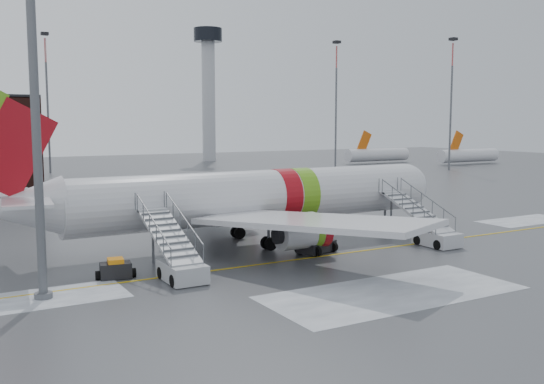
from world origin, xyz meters
TOP-DOWN VIEW (x-y plane):
  - ground at (0.00, 0.00)m, footprint 260.00×260.00m
  - airliner at (-6.84, 5.00)m, footprint 35.03×32.97m
  - airstair_fwd at (4.78, -1.54)m, footprint 2.05×7.70m
  - airstair_aft at (-14.72, -1.54)m, footprint 2.05×7.70m
  - pushback_tug at (-4.22, 0.03)m, footprint 3.12×2.76m
  - baggage_tractor at (-17.82, 0.10)m, footprint 2.32×1.31m
  - light_mast_near at (-22.08, -2.00)m, footprint 1.20×1.20m
  - control_tower at (30.00, 95.00)m, footprint 6.40×6.40m
  - light_mast_far_ne at (42.00, 62.00)m, footprint 1.20×1.20m
  - light_mast_far_n at (-8.00, 78.00)m, footprint 1.20×1.20m
  - light_mast_far_e at (58.00, 48.00)m, footprint 1.20×1.20m
  - distant_aircraft at (62.50, 64.00)m, footprint 35.00×18.00m

SIDE VIEW (x-z plane):
  - ground at x=0.00m, z-range 0.00..0.00m
  - distant_aircraft at x=62.50m, z-range -4.00..4.00m
  - baggage_tractor at x=-17.82m, z-range -0.09..1.08m
  - pushback_tug at x=-4.22m, z-range -0.09..1.49m
  - airstair_fwd at x=4.78m, z-range -0.68..2.81m
  - airstair_aft at x=-14.72m, z-range -0.68..2.81m
  - airliner at x=-6.84m, z-range -2.17..9.01m
  - light_mast_near at x=-22.08m, z-range 0.46..24.81m
  - light_mast_far_ne at x=42.00m, z-range 1.71..25.96m
  - light_mast_far_n at x=-8.00m, z-range 1.71..25.96m
  - light_mast_far_e at x=58.00m, z-range 1.71..25.96m
  - control_tower at x=30.00m, z-range 3.75..33.75m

